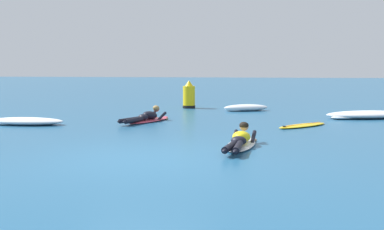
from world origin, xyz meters
name	(u,v)px	position (x,y,z in m)	size (l,w,h in m)	color
ground_plane	(209,110)	(0.00, 10.00, 0.00)	(120.00, 120.00, 0.00)	#235B84
surfer_near	(240,141)	(1.81, 1.55, 0.14)	(0.77, 2.54, 0.53)	white
surfer_far	(147,118)	(-1.43, 5.64, 0.14)	(1.27, 2.49, 0.53)	#E54C66
drifting_surfboard	(302,125)	(3.41, 5.27, 0.03)	(1.73, 1.83, 0.16)	yellow
whitewater_front	(26,121)	(-4.90, 4.33, 0.10)	(2.42, 0.94, 0.22)	white
whitewater_mid_left	(246,108)	(1.54, 9.83, 0.13)	(1.92, 1.24, 0.27)	white
whitewater_mid_right	(368,115)	(5.81, 7.92, 0.12)	(3.19, 1.97, 0.26)	white
channel_marker_buoy	(189,97)	(-0.94, 10.69, 0.49)	(0.54, 0.54, 1.19)	yellow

